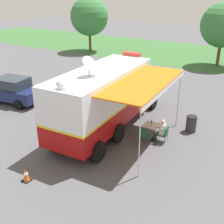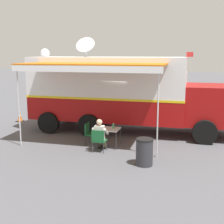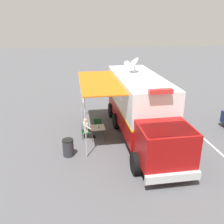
# 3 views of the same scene
# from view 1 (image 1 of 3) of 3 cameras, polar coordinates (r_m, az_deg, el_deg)

# --- Properties ---
(ground_plane) EXTENTS (100.00, 100.00, 0.00)m
(ground_plane) POSITION_cam_1_polar(r_m,az_deg,el_deg) (15.58, -2.04, -4.09)
(ground_plane) COLOR #515156
(grass_verge) EXTENTS (80.00, 14.00, 0.01)m
(grass_verge) POSITION_cam_1_polar(r_m,az_deg,el_deg) (35.15, 19.12, 10.56)
(grass_verge) COLOR #386633
(grass_verge) RESTS_ON ground
(lot_stripe) EXTENTS (0.46, 4.80, 0.01)m
(lot_stripe) POSITION_cam_1_polar(r_m,az_deg,el_deg) (18.86, -8.73, 0.81)
(lot_stripe) COLOR silver
(lot_stripe) RESTS_ON ground
(command_truck) EXTENTS (5.39, 9.64, 4.53)m
(command_truck) POSITION_cam_1_polar(r_m,az_deg,el_deg) (15.36, -0.63, 3.45)
(command_truck) COLOR #9E0F0F
(command_truck) RESTS_ON ground
(folding_table) EXTENTS (0.85, 0.85, 0.73)m
(folding_table) POSITION_cam_1_polar(r_m,az_deg,el_deg) (14.91, 7.94, -2.77)
(folding_table) COLOR silver
(folding_table) RESTS_ON ground
(water_bottle) EXTENTS (0.07, 0.07, 0.22)m
(water_bottle) POSITION_cam_1_polar(r_m,az_deg,el_deg) (14.99, 8.02, -1.94)
(water_bottle) COLOR #3F9959
(water_bottle) RESTS_ON folding_table
(folding_chair_at_table) EXTENTS (0.51, 0.51, 0.87)m
(folding_chair_at_table) POSITION_cam_1_polar(r_m,az_deg,el_deg) (14.60, 10.52, -4.26)
(folding_chair_at_table) COLOR #19562D
(folding_chair_at_table) RESTS_ON ground
(folding_chair_beside_table) EXTENTS (0.51, 0.51, 0.87)m
(folding_chair_beside_table) POSITION_cam_1_polar(r_m,az_deg,el_deg) (14.31, 6.34, -4.60)
(folding_chair_beside_table) COLOR #19562D
(folding_chair_beside_table) RESTS_ON ground
(seated_responder) EXTENTS (0.68, 0.58, 1.25)m
(seated_responder) POSITION_cam_1_polar(r_m,az_deg,el_deg) (14.59, 9.86, -3.62)
(seated_responder) COLOR silver
(seated_responder) RESTS_ON ground
(trash_bin) EXTENTS (0.57, 0.57, 0.91)m
(trash_bin) POSITION_cam_1_polar(r_m,az_deg,el_deg) (16.05, 15.74, -2.33)
(trash_bin) COLOR #2D2D33
(trash_bin) RESTS_ON ground
(traffic_cone) EXTENTS (0.36, 0.36, 0.58)m
(traffic_cone) POSITION_cam_1_polar(r_m,az_deg,el_deg) (12.31, -17.01, -12.08)
(traffic_cone) COLOR black
(traffic_cone) RESTS_ON ground
(car_behind_truck) EXTENTS (4.41, 2.46, 1.76)m
(car_behind_truck) POSITION_cam_1_polar(r_m,az_deg,el_deg) (20.54, -19.61, 4.22)
(car_behind_truck) COLOR navy
(car_behind_truck) RESTS_ON ground
(tree_far_left) EXTENTS (4.55, 4.55, 6.44)m
(tree_far_left) POSITION_cam_1_polar(r_m,az_deg,el_deg) (35.81, -4.62, 18.72)
(tree_far_left) COLOR brown
(tree_far_left) RESTS_ON ground
(tree_left_of_centre) EXTENTS (4.31, 4.31, 6.18)m
(tree_left_of_centre) POSITION_cam_1_polar(r_m,az_deg,el_deg) (30.38, 21.57, 16.06)
(tree_left_of_centre) COLOR brown
(tree_left_of_centre) RESTS_ON ground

